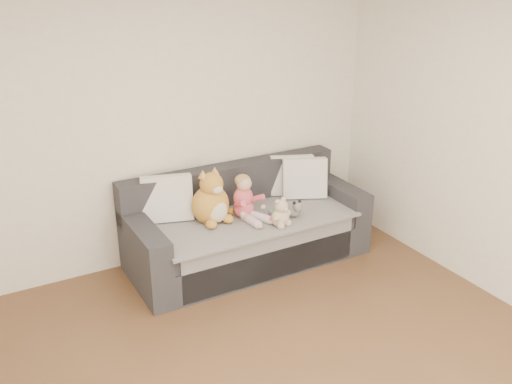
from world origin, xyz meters
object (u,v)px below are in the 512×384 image
sofa (246,229)px  toddler (246,200)px  plush_cat (212,202)px  teddy_bear (281,215)px  sippy_cup (272,214)px

sofa → toddler: (-0.05, -0.08, 0.33)m
sofa → plush_cat: bearing=-178.7°
sofa → plush_cat: (-0.35, -0.01, 0.35)m
toddler → plush_cat: plush_cat is taller
plush_cat → teddy_bear: 0.62m
toddler → teddy_bear: 0.36m
plush_cat → teddy_bear: plush_cat is taller
plush_cat → sippy_cup: (0.48, -0.24, -0.13)m
toddler → plush_cat: size_ratio=0.80×
toddler → teddy_bear: bearing=-71.1°
sofa → sippy_cup: bearing=-62.9°
sofa → plush_cat: plush_cat is taller
toddler → plush_cat: 0.31m
teddy_bear → sippy_cup: teddy_bear is taller
plush_cat → sippy_cup: plush_cat is taller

